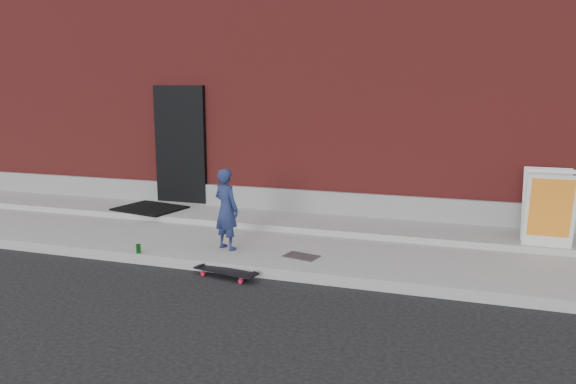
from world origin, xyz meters
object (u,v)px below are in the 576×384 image
at_px(skateboard, 226,272).
at_px(soda_can, 139,249).
at_px(child, 226,209).
at_px(pizza_sign, 548,208).

bearing_deg(skateboard, soda_can, 173.29).
bearing_deg(child, soda_can, 51.18).
bearing_deg(skateboard, pizza_sign, 27.00).
relative_size(pizza_sign, soda_can, 8.51).
distance_m(skateboard, pizza_sign, 4.67).
distance_m(pizza_sign, soda_can, 5.91).
height_order(child, skateboard, child).
bearing_deg(pizza_sign, skateboard, -153.00).
distance_m(child, soda_can, 1.38).
xyz_separation_m(pizza_sign, soda_can, (-5.56, -1.92, -0.59)).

